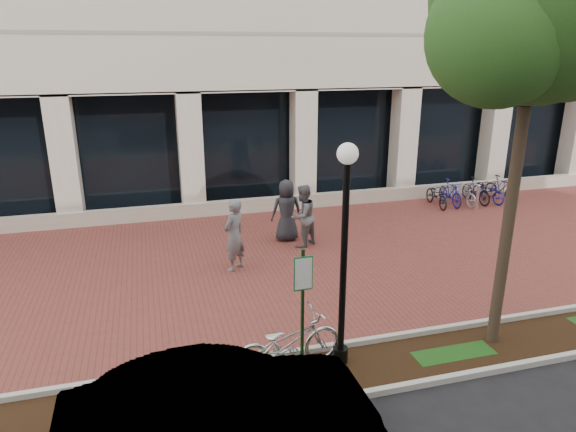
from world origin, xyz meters
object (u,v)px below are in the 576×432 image
object	(u,v)px
locked_bicycle	(287,343)
pedestrian_right	(287,210)
street_tree	(540,10)
pedestrian_left	(234,235)
lamppost	(344,246)
bike_rack_cluster	(469,192)
pedestrian_mid	(303,216)
sedan_near_curb	(222,416)
parking_sign	(303,296)
bollard	(477,198)

from	to	relation	value
locked_bicycle	pedestrian_right	size ratio (longest dim) A/B	1.12
street_tree	pedestrian_left	distance (m)	8.31
lamppost	bike_rack_cluster	xyz separation A→B (m)	(8.35, 8.32, -1.88)
pedestrian_mid	sedan_near_curb	size ratio (longest dim) A/B	0.42
parking_sign	locked_bicycle	world-z (taller)	parking_sign
locked_bicycle	pedestrian_mid	size ratio (longest dim) A/B	1.14
parking_sign	bike_rack_cluster	world-z (taller)	parking_sign
parking_sign	street_tree	distance (m)	6.13
parking_sign	locked_bicycle	size ratio (longest dim) A/B	1.13
street_tree	pedestrian_mid	size ratio (longest dim) A/B	4.40
locked_bicycle	pedestrian_mid	distance (m)	6.15
parking_sign	pedestrian_right	size ratio (longest dim) A/B	1.26
street_tree	pedestrian_left	world-z (taller)	street_tree
bike_rack_cluster	lamppost	bearing A→B (deg)	-136.05
lamppost	bike_rack_cluster	distance (m)	11.94
pedestrian_mid	bike_rack_cluster	bearing A→B (deg)	165.20
sedan_near_curb	bollard	bearing A→B (deg)	-49.92
pedestrian_left	bike_rack_cluster	xyz separation A→B (m)	(9.49, 3.62, -0.51)
sedan_near_curb	parking_sign	bearing A→B (deg)	-46.36
street_tree	bike_rack_cluster	xyz separation A→B (m)	(5.11, 8.41, -5.69)
parking_sign	pedestrian_left	xyz separation A→B (m)	(-0.37, 4.79, -0.55)
parking_sign	pedestrian_mid	xyz separation A→B (m)	(1.83, 5.92, -0.59)
parking_sign	bollard	bearing A→B (deg)	38.53
parking_sign	lamppost	xyz separation A→B (m)	(0.77, 0.10, 0.81)
bollard	sedan_near_curb	bearing A→B (deg)	-138.97
parking_sign	street_tree	xyz separation A→B (m)	(4.01, 0.00, 4.63)
bike_rack_cluster	pedestrian_mid	bearing A→B (deg)	-162.07
lamppost	bike_rack_cluster	bearing A→B (deg)	44.88
parking_sign	pedestrian_right	distance (m)	6.73
street_tree	pedestrian_mid	xyz separation A→B (m)	(-2.18, 5.92, -5.22)
parking_sign	pedestrian_mid	world-z (taller)	parking_sign
sedan_near_curb	pedestrian_right	bearing A→B (deg)	-22.29
pedestrian_right	street_tree	bearing A→B (deg)	113.19
pedestrian_left	pedestrian_right	distance (m)	2.57
pedestrian_left	bike_rack_cluster	distance (m)	10.17
locked_bicycle	lamppost	bearing A→B (deg)	-102.09
sedan_near_curb	street_tree	bearing A→B (deg)	-74.73
bollard	sedan_near_curb	size ratio (longest dim) A/B	0.23
lamppost	street_tree	xyz separation A→B (m)	(3.24, -0.09, 3.82)
pedestrian_mid	pedestrian_right	bearing A→B (deg)	-96.22
locked_bicycle	pedestrian_right	bearing A→B (deg)	-24.61
pedestrian_right	locked_bicycle	bearing A→B (deg)	76.91
street_tree	pedestrian_right	size ratio (longest dim) A/B	4.34
lamppost	sedan_near_curb	world-z (taller)	lamppost
pedestrian_left	pedestrian_mid	size ratio (longest dim) A/B	1.04
pedestrian_mid	pedestrian_right	distance (m)	0.69
parking_sign	sedan_near_curb	bearing A→B (deg)	-137.18
parking_sign	pedestrian_right	bearing A→B (deg)	75.14
parking_sign	street_tree	world-z (taller)	street_tree
parking_sign	bike_rack_cluster	xyz separation A→B (m)	(9.12, 8.41, -1.06)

